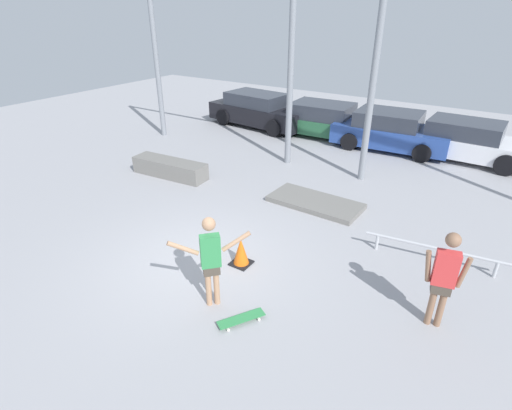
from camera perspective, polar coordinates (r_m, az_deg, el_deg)
ground_plane at (r=8.61m, az=-8.32°, el=-8.02°), size 36.00×36.00×0.00m
skateboarder at (r=6.90m, az=-6.49°, el=-7.31°), size 1.03×1.09×1.78m
skateboard at (r=7.09m, az=-2.12°, el=-15.92°), size 0.61×0.82×0.08m
grind_box at (r=12.87m, az=-12.19°, el=5.17°), size 2.54×0.87×0.52m
manual_pad at (r=10.91m, az=8.44°, el=0.37°), size 2.52×1.24×0.14m
grind_rail at (r=9.11m, az=24.13°, el=-5.84°), size 2.80×0.40×0.39m
canopy_support_left at (r=14.66m, az=-5.73°, el=20.62°), size 6.04×0.20×5.31m
canopy_support_right at (r=11.52m, az=30.98°, el=15.47°), size 6.04×0.20×5.31m
parked_car_black at (r=17.95m, az=0.39°, el=13.36°), size 4.70×2.22×1.44m
parked_car_green at (r=16.86m, az=9.70°, el=11.86°), size 4.41×2.17×1.31m
parked_car_blue at (r=15.81m, az=18.65°, el=9.98°), size 4.21×2.19×1.39m
parked_car_white at (r=15.69m, az=27.86°, el=8.08°), size 4.25×2.06×1.33m
bystander at (r=7.10m, az=25.29°, el=-9.07°), size 0.68×0.26×1.79m
traffic_cone at (r=8.30m, az=-2.16°, el=-6.69°), size 0.41×0.41×0.61m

